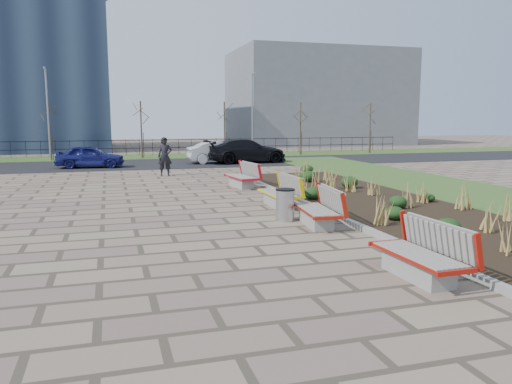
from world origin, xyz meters
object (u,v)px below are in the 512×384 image
object	(u,v)px
bench_b	(316,208)
litter_bin	(285,205)
car_silver	(221,152)
lamp_east	(252,116)
bench_d	(241,175)
car_blue	(90,156)
bench_a	(418,251)
bench_c	(278,191)
pedestrian	(165,157)
car_black	(246,151)
lamp_west	(48,115)

from	to	relation	value
bench_b	litter_bin	size ratio (longest dim) A/B	2.36
bench_b	car_silver	xyz separation A→B (m)	(1.57, 19.02, 0.21)
car_silver	lamp_east	xyz separation A→B (m)	(3.43, 4.58, 2.33)
litter_bin	lamp_east	distance (m)	23.53
bench_d	litter_bin	world-z (taller)	bench_d
car_blue	litter_bin	bearing A→B (deg)	-155.69
bench_a	bench_b	xyz separation A→B (m)	(0.00, 4.59, 0.00)
bench_c	pedestrian	bearing A→B (deg)	104.08
car_blue	lamp_east	size ratio (longest dim) A/B	0.64
bench_d	lamp_east	bearing A→B (deg)	65.34
bench_c	lamp_east	distance (m)	21.24
pedestrian	lamp_east	bearing A→B (deg)	58.82
car_black	pedestrian	bearing A→B (deg)	129.77
car_black	bench_a	bearing A→B (deg)	167.08
bench_b	car_blue	world-z (taller)	car_blue
bench_d	bench_a	bearing A→B (deg)	-97.00
litter_bin	car_blue	bearing A→B (deg)	108.34
bench_d	car_silver	distance (m)	11.24
pedestrian	lamp_west	world-z (taller)	lamp_west
bench_b	bench_c	bearing A→B (deg)	96.23
bench_b	lamp_east	distance (m)	24.26
bench_a	bench_c	world-z (taller)	same
bench_c	lamp_west	bearing A→B (deg)	113.10
car_black	lamp_east	world-z (taller)	lamp_east
bench_d	car_blue	xyz separation A→B (m)	(-6.30, 10.30, 0.17)
bench_d	car_silver	bearing A→B (deg)	74.96
bench_c	car_blue	distance (m)	16.35
litter_bin	lamp_east	world-z (taller)	lamp_east
lamp_east	bench_a	bearing A→B (deg)	-100.06
bench_c	litter_bin	bearing A→B (deg)	-104.83
litter_bin	lamp_east	bearing A→B (deg)	76.24
bench_a	lamp_east	size ratio (longest dim) A/B	0.35
car_silver	lamp_east	world-z (taller)	lamp_east
litter_bin	bench_d	bearing A→B (deg)	85.40
bench_d	litter_bin	bearing A→B (deg)	-101.60
bench_c	car_silver	world-z (taller)	car_silver
bench_b	car_silver	world-z (taller)	car_silver
bench_a	pedestrian	distance (m)	17.76
bench_a	bench_d	distance (m)	12.48
car_blue	car_silver	bearing A→B (deg)	-78.04
bench_d	pedestrian	world-z (taller)	pedestrian
bench_c	bench_b	bearing A→B (deg)	-90.62
bench_a	lamp_west	xyz separation A→B (m)	(-9.00, 28.19, 2.54)
bench_a	litter_bin	world-z (taller)	bench_a
litter_bin	pedestrian	bearing A→B (deg)	99.50
lamp_east	car_blue	bearing A→B (deg)	-154.43
bench_c	bench_a	bearing A→B (deg)	-90.62
bench_a	bench_d	size ratio (longest dim) A/B	1.00
bench_a	car_silver	world-z (taller)	car_silver
bench_a	bench_b	distance (m)	4.59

